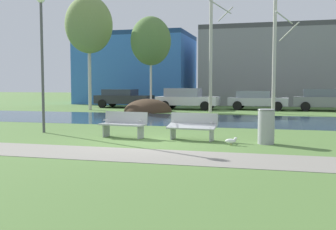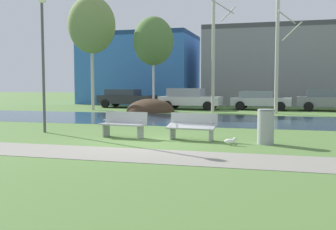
# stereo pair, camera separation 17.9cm
# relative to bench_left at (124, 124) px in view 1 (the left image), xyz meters

# --- Properties ---
(ground_plane) EXTENTS (120.00, 120.00, 0.00)m
(ground_plane) POSITION_rel_bench_left_xyz_m (1.18, 9.09, -0.47)
(ground_plane) COLOR #517538
(paved_path_strip) EXTENTS (60.00, 1.93, 0.01)m
(paved_path_strip) POSITION_rel_bench_left_xyz_m (1.18, -3.11, -0.47)
(paved_path_strip) COLOR gray
(paved_path_strip) RESTS_ON ground
(river_band) EXTENTS (80.00, 7.05, 0.01)m
(river_band) POSITION_rel_bench_left_xyz_m (1.18, 7.44, -0.47)
(river_band) COLOR #2D475B
(river_band) RESTS_ON ground
(soil_mound) EXTENTS (3.14, 3.51, 1.72)m
(soil_mound) POSITION_rel_bench_left_xyz_m (-3.12, 12.55, -0.47)
(soil_mound) COLOR #423021
(soil_mound) RESTS_ON ground
(bench_left) EXTENTS (1.65, 0.73, 0.87)m
(bench_left) POSITION_rel_bench_left_xyz_m (0.00, 0.00, 0.00)
(bench_left) COLOR #9EA0A3
(bench_left) RESTS_ON ground
(bench_right) EXTENTS (1.65, 0.73, 0.87)m
(bench_right) POSITION_rel_bench_left_xyz_m (2.38, 0.00, 0.00)
(bench_right) COLOR #9EA0A3
(bench_right) RESTS_ON ground
(trash_bin) EXTENTS (0.52, 0.52, 1.06)m
(trash_bin) POSITION_rel_bench_left_xyz_m (4.71, -0.27, 0.08)
(trash_bin) COLOR #999B9E
(trash_bin) RESTS_ON ground
(seagull) EXTENTS (0.39, 0.15, 0.25)m
(seagull) POSITION_rel_bench_left_xyz_m (3.72, -0.81, -0.34)
(seagull) COLOR white
(seagull) RESTS_ON ground
(streetlamp) EXTENTS (0.32, 0.32, 5.11)m
(streetlamp) POSITION_rel_bench_left_xyz_m (-3.41, 0.55, 2.96)
(streetlamp) COLOR #4C4C51
(streetlamp) RESTS_ON ground
(birch_far_left) EXTENTS (3.32, 3.32, 7.98)m
(birch_far_left) POSITION_rel_bench_left_xyz_m (-7.68, 13.30, 5.50)
(birch_far_left) COLOR beige
(birch_far_left) RESTS_ON ground
(birch_left) EXTENTS (2.79, 2.79, 6.48)m
(birch_left) POSITION_rel_bench_left_xyz_m (-3.32, 13.87, 4.32)
(birch_left) COLOR beige
(birch_left) RESTS_ON ground
(birch_center_left) EXTENTS (1.52, 2.71, 8.62)m
(birch_center_left) POSITION_rel_bench_left_xyz_m (1.04, 12.91, 3.95)
(birch_center_left) COLOR beige
(birch_center_left) RESTS_ON ground
(birch_center) EXTENTS (1.55, 2.46, 8.21)m
(birch_center) POSITION_rel_bench_left_xyz_m (4.98, 12.88, 3.70)
(birch_center) COLOR beige
(birch_center) RESTS_ON ground
(parked_van_nearest_dark) EXTENTS (4.48, 2.24, 1.43)m
(parked_van_nearest_dark) POSITION_rel_bench_left_xyz_m (-6.45, 16.62, 0.29)
(parked_van_nearest_dark) COLOR #282B30
(parked_van_nearest_dark) RESTS_ON ground
(parked_sedan_second_white) EXTENTS (4.50, 2.22, 1.53)m
(parked_sedan_second_white) POSITION_rel_bench_left_xyz_m (-1.17, 15.65, 0.33)
(parked_sedan_second_white) COLOR silver
(parked_sedan_second_white) RESTS_ON ground
(parked_hatch_third_silver) EXTENTS (4.22, 2.13, 1.34)m
(parked_hatch_third_silver) POSITION_rel_bench_left_xyz_m (3.82, 16.40, 0.25)
(parked_hatch_third_silver) COLOR #B2B5BC
(parked_hatch_third_silver) RESTS_ON ground
(parked_wagon_fourth_grey) EXTENTS (4.69, 2.14, 1.50)m
(parked_wagon_fourth_grey) POSITION_rel_bench_left_xyz_m (8.52, 16.42, 0.32)
(parked_wagon_fourth_grey) COLOR slate
(parked_wagon_fourth_grey) RESTS_ON ground
(building_blue_store) EXTENTS (10.29, 7.15, 6.57)m
(building_blue_store) POSITION_rel_bench_left_xyz_m (-7.80, 23.86, 2.81)
(building_blue_store) COLOR #3870C6
(building_blue_store) RESTS_ON ground
(building_grey_warehouse) EXTENTS (17.31, 8.10, 6.84)m
(building_grey_warehouse) POSITION_rel_bench_left_xyz_m (7.36, 24.90, 2.95)
(building_grey_warehouse) COLOR gray
(building_grey_warehouse) RESTS_ON ground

